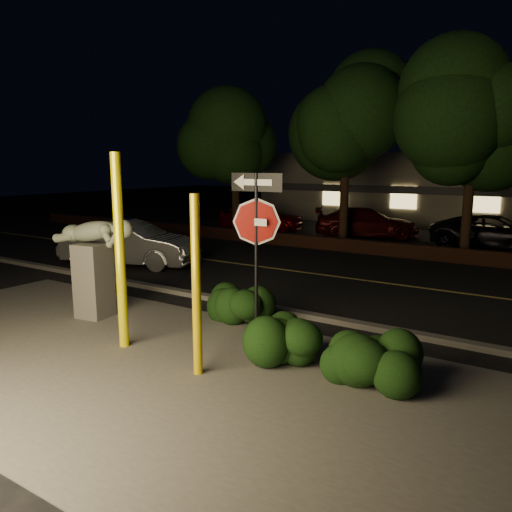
{
  "coord_description": "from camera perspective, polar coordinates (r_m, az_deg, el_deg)",
  "views": [
    {
      "loc": [
        5.94,
        -6.63,
        3.38
      ],
      "look_at": [
        0.73,
        1.38,
        1.6
      ],
      "focal_mm": 35.0,
      "sensor_mm": 36.0,
      "label": 1
    }
  ],
  "objects": [
    {
      "name": "curb",
      "position": [
        11.71,
        1.07,
        -5.92
      ],
      "size": [
        80.0,
        0.25,
        0.12
      ],
      "primitive_type": "cube",
      "color": "#4C4944",
      "rests_on": "ground"
    },
    {
      "name": "yellow_pole_right",
      "position": [
        7.91,
        -6.83,
        -3.53
      ],
      "size": [
        0.15,
        0.15,
        2.93
      ],
      "primitive_type": "cylinder",
      "color": "yellow",
      "rests_on": "ground"
    },
    {
      "name": "silver_sedan",
      "position": [
        17.14,
        -14.26,
        1.4
      ],
      "size": [
        4.83,
        2.95,
        1.5
      ],
      "primitive_type": "imported",
      "rotation": [
        0.0,
        0.0,
        1.89
      ],
      "color": "#A4A3A8",
      "rests_on": "ground"
    },
    {
      "name": "parked_car_darkred",
      "position": [
        23.6,
        12.51,
        3.73
      ],
      "size": [
        5.07,
        3.75,
        1.37
      ],
      "primitive_type": "imported",
      "rotation": [
        0.0,
        0.0,
        2.02
      ],
      "color": "#400A0B",
      "rests_on": "ground"
    },
    {
      "name": "patio",
      "position": [
        8.85,
        -12.76,
        -12.09
      ],
      "size": [
        14.0,
        6.0,
        0.02
      ],
      "primitive_type": "cube",
      "color": "#4C4944",
      "rests_on": "ground"
    },
    {
      "name": "hedge_center",
      "position": [
        10.68,
        -2.25,
        -5.28
      ],
      "size": [
        1.89,
        1.06,
        0.94
      ],
      "primitive_type": "ellipsoid",
      "rotation": [
        0.0,
        0.0,
        -0.12
      ],
      "color": "black",
      "rests_on": "ground"
    },
    {
      "name": "building",
      "position": [
        32.2,
        22.59,
        7.29
      ],
      "size": [
        22.0,
        10.2,
        4.0
      ],
      "color": "#655C50",
      "rests_on": "ground"
    },
    {
      "name": "ground",
      "position": [
        17.98,
        13.15,
        -0.57
      ],
      "size": [
        90.0,
        90.0,
        0.0
      ],
      "primitive_type": "plane",
      "color": "black",
      "rests_on": "ground"
    },
    {
      "name": "hedge_far_right",
      "position": [
        7.97,
        12.63,
        -10.45
      ],
      "size": [
        1.7,
        1.17,
        1.11
      ],
      "primitive_type": "ellipsoid",
      "rotation": [
        0.0,
        0.0,
        0.11
      ],
      "color": "black",
      "rests_on": "ground"
    },
    {
      "name": "road",
      "position": [
        15.24,
        9.27,
        -2.38
      ],
      "size": [
        80.0,
        8.0,
        0.01
      ],
      "primitive_type": "cube",
      "color": "black",
      "rests_on": "ground"
    },
    {
      "name": "parked_car_dark",
      "position": [
        22.1,
        25.65,
        2.47
      ],
      "size": [
        4.95,
        2.44,
        1.35
      ],
      "primitive_type": "imported",
      "rotation": [
        0.0,
        0.0,
        1.61
      ],
      "color": "black",
      "rests_on": "ground"
    },
    {
      "name": "tree_far_a",
      "position": [
        24.16,
        -2.4,
        15.19
      ],
      "size": [
        4.6,
        4.6,
        7.43
      ],
      "color": "black",
      "rests_on": "ground"
    },
    {
      "name": "yellow_pole_left",
      "position": [
        9.33,
        -15.29,
        0.36
      ],
      "size": [
        0.18,
        0.18,
        3.58
      ],
      "primitive_type": "cylinder",
      "color": "#F6E707",
      "rests_on": "ground"
    },
    {
      "name": "sculpture",
      "position": [
        11.43,
        -18.06,
        -0.1
      ],
      "size": [
        2.09,
        0.84,
        2.22
      ],
      "rotation": [
        0.0,
        0.0,
        0.15
      ],
      "color": "#4C4944",
      "rests_on": "ground"
    },
    {
      "name": "hedge_right",
      "position": [
        8.55,
        2.89,
        -8.92
      ],
      "size": [
        1.7,
        1.01,
        1.06
      ],
      "primitive_type": "ellipsoid",
      "rotation": [
        0.0,
        0.0,
        -0.09
      ],
      "color": "black",
      "rests_on": "ground"
    },
    {
      "name": "lane_marking",
      "position": [
        15.24,
        9.27,
        -2.33
      ],
      "size": [
        80.0,
        0.12,
        0.0
      ],
      "primitive_type": "cube",
      "color": "#AE9845",
      "rests_on": "road"
    },
    {
      "name": "tree_far_b",
      "position": [
        21.72,
        10.4,
        17.45
      ],
      "size": [
        5.2,
        5.2,
        8.41
      ],
      "color": "black",
      "rests_on": "ground"
    },
    {
      "name": "signpost",
      "position": [
        9.46,
        0.03,
        3.87
      ],
      "size": [
        1.09,
        0.13,
        3.2
      ],
      "rotation": [
        0.0,
        0.0,
        0.06
      ],
      "color": "black",
      "rests_on": "ground"
    },
    {
      "name": "parked_car_red",
      "position": [
        25.35,
        0.59,
        4.52
      ],
      "size": [
        4.5,
        2.6,
        1.44
      ],
      "primitive_type": "imported",
      "rotation": [
        0.0,
        0.0,
        1.79
      ],
      "color": "#720208",
      "rests_on": "ground"
    },
    {
      "name": "parking_lot",
      "position": [
        24.6,
        18.77,
        2.1
      ],
      "size": [
        40.0,
        12.0,
        0.01
      ],
      "primitive_type": "cube",
      "color": "black",
      "rests_on": "ground"
    },
    {
      "name": "brick_wall",
      "position": [
        19.14,
        14.52,
        0.8
      ],
      "size": [
        40.0,
        0.35,
        0.5
      ],
      "primitive_type": "cube",
      "color": "#402014",
      "rests_on": "ground"
    },
    {
      "name": "tree_far_c",
      "position": [
        19.86,
        23.86,
        16.27
      ],
      "size": [
        4.8,
        4.8,
        7.84
      ],
      "color": "black",
      "rests_on": "ground"
    }
  ]
}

